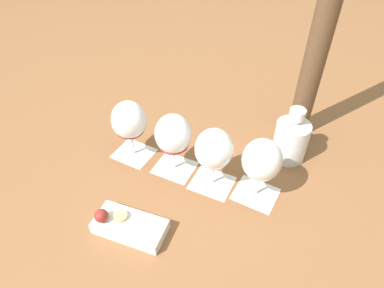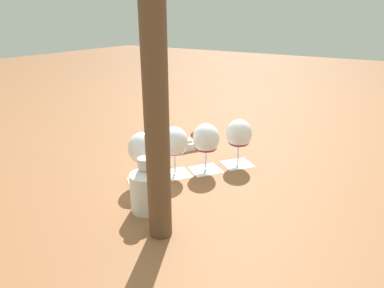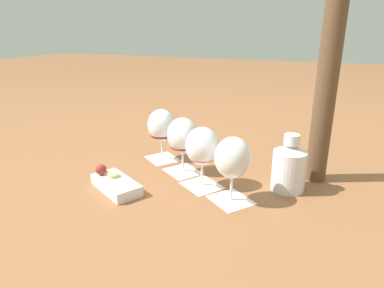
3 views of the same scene
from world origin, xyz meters
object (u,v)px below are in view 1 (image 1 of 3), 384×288
wine_glass_0 (261,162)px  snack_dish (128,225)px  wine_glass_1 (214,151)px  ceramic_vase (291,137)px  wine_glass_2 (173,136)px  umbrella_pole (330,1)px  wine_glass_3 (129,122)px

wine_glass_0 → snack_dish: bearing=9.9°
wine_glass_0 → wine_glass_1: same height
wine_glass_1 → ceramic_vase: 0.26m
wine_glass_0 → wine_glass_2: same height
wine_glass_1 → snack_dish: bearing=26.7°
wine_glass_0 → ceramic_vase: 0.19m
ceramic_vase → umbrella_pole: 0.37m
wine_glass_2 → wine_glass_3: size_ratio=1.00×
umbrella_pole → wine_glass_2: bearing=13.9°
wine_glass_2 → snack_dish: 0.26m
wine_glass_0 → wine_glass_1: size_ratio=1.00×
wine_glass_2 → snack_dish: wine_glass_2 is taller
wine_glass_1 → wine_glass_2: (0.09, -0.08, 0.00)m
wine_glass_2 → snack_dish: size_ratio=0.95×
wine_glass_1 → wine_glass_2: 0.12m
wine_glass_0 → ceramic_vase: bearing=-137.0°
wine_glass_3 → ceramic_vase: 0.46m
wine_glass_1 → wine_glass_0: bearing=151.8°
wine_glass_0 → snack_dish: (0.34, 0.06, -0.10)m
snack_dish → umbrella_pole: umbrella_pole is taller
snack_dish → wine_glass_2: bearing=-125.5°
ceramic_vase → wine_glass_2: bearing=-1.0°
wine_glass_2 → snack_dish: (0.14, 0.19, -0.10)m
wine_glass_1 → umbrella_pole: (-0.32, -0.18, 0.29)m
wine_glass_2 → ceramic_vase: wine_glass_2 is taller
umbrella_pole → wine_glass_3: bearing=2.5°
snack_dish → ceramic_vase: bearing=-158.6°
snack_dish → umbrella_pole: size_ratio=0.23×
wine_glass_1 → snack_dish: size_ratio=0.95×
wine_glass_2 → wine_glass_3: 0.14m
wine_glass_2 → snack_dish: bearing=54.5°
wine_glass_1 → ceramic_vase: wine_glass_1 is taller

